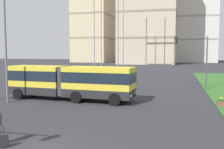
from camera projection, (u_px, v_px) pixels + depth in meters
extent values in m
cube|color=yellow|center=(99.00, 82.00, 22.17)|extent=(6.15, 2.87, 2.55)
cube|color=#262628|center=(99.00, 92.00, 22.26)|extent=(6.17, 2.89, 0.70)
cube|color=#19232D|center=(99.00, 77.00, 22.14)|extent=(6.19, 2.91, 0.90)
cube|color=yellow|center=(38.00, 79.00, 24.05)|extent=(5.35, 2.82, 2.55)
cube|color=#262628|center=(38.00, 89.00, 24.13)|extent=(5.37, 2.84, 0.70)
cube|color=#19232D|center=(38.00, 75.00, 24.01)|extent=(5.39, 2.86, 0.90)
cylinder|color=#383838|center=(68.00, 81.00, 23.10)|extent=(2.40, 2.40, 2.45)
cylinder|color=black|center=(123.00, 95.00, 22.91)|extent=(1.02, 0.34, 1.00)
cylinder|color=black|center=(115.00, 100.00, 20.55)|extent=(1.02, 0.34, 1.00)
cylinder|color=black|center=(88.00, 93.00, 23.96)|extent=(1.02, 0.34, 1.00)
cylinder|color=black|center=(76.00, 97.00, 21.59)|extent=(1.02, 0.34, 1.00)
cylinder|color=black|center=(34.00, 90.00, 25.74)|extent=(1.02, 0.34, 1.00)
cylinder|color=black|center=(18.00, 94.00, 23.37)|extent=(1.02, 0.34, 1.00)
sphere|color=#F9EFC6|center=(135.00, 93.00, 22.18)|extent=(0.24, 0.24, 0.24)
sphere|color=#F9EFC6|center=(130.00, 96.00, 20.48)|extent=(0.24, 0.24, 0.24)
cube|color=black|center=(94.00, 78.00, 36.63)|extent=(4.48, 2.01, 0.80)
cube|color=black|center=(93.00, 73.00, 36.61)|extent=(2.45, 1.79, 0.60)
cylinder|color=black|center=(106.00, 80.00, 37.07)|extent=(0.65, 0.25, 0.64)
cylinder|color=black|center=(102.00, 81.00, 35.36)|extent=(0.65, 0.25, 0.64)
cylinder|color=black|center=(87.00, 79.00, 37.95)|extent=(0.65, 0.25, 0.64)
cylinder|color=black|center=(82.00, 80.00, 36.24)|extent=(0.65, 0.25, 0.64)
cube|color=#232328|center=(4.00, 140.00, 11.61)|extent=(0.43, 0.39, 0.56)
cylinder|color=black|center=(4.00, 130.00, 11.57)|extent=(0.03, 0.03, 0.40)
sphere|color=orange|center=(221.00, 98.00, 19.97)|extent=(0.20, 0.20, 0.20)
cylinder|color=#474C51|center=(207.00, 63.00, 29.28)|extent=(0.16, 0.16, 6.05)
cylinder|color=#474C51|center=(190.00, 38.00, 29.49)|extent=(3.70, 0.10, 0.10)
cube|color=black|center=(176.00, 40.00, 29.89)|extent=(0.28, 0.28, 0.80)
sphere|color=red|center=(177.00, 38.00, 29.86)|extent=(0.16, 0.16, 0.16)
sphere|color=yellow|center=(176.00, 40.00, 29.89)|extent=(0.16, 0.16, 0.16)
sphere|color=green|center=(176.00, 43.00, 29.91)|extent=(0.16, 0.16, 0.16)
cylinder|color=slate|center=(6.00, 44.00, 21.47)|extent=(0.18, 0.18, 9.90)
cube|color=beige|center=(94.00, 5.00, 110.36)|extent=(14.41, 19.52, 48.46)
cube|color=#9C8D6E|center=(94.00, 39.00, 111.61)|extent=(14.61, 19.72, 0.70)
cube|color=#9C8D6E|center=(94.00, 16.00, 110.75)|extent=(14.61, 19.72, 0.70)
cube|color=#C6B299|center=(148.00, 3.00, 92.19)|extent=(19.70, 17.91, 43.75)
cube|color=gray|center=(148.00, 39.00, 93.31)|extent=(19.90, 18.11, 0.70)
cube|color=gray|center=(148.00, 14.00, 92.54)|extent=(19.90, 18.11, 0.70)
cube|color=silver|center=(195.00, 19.00, 109.67)|extent=(16.69, 19.85, 36.13)
cube|color=#A4A099|center=(195.00, 40.00, 110.43)|extent=(16.89, 20.05, 0.70)
cube|color=#A4A099|center=(195.00, 19.00, 109.64)|extent=(16.89, 20.05, 0.70)
cylinder|color=gray|center=(123.00, 0.00, 66.42)|extent=(0.24, 0.24, 35.09)
cylinder|color=gray|center=(101.00, 2.00, 67.90)|extent=(0.24, 0.24, 35.09)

